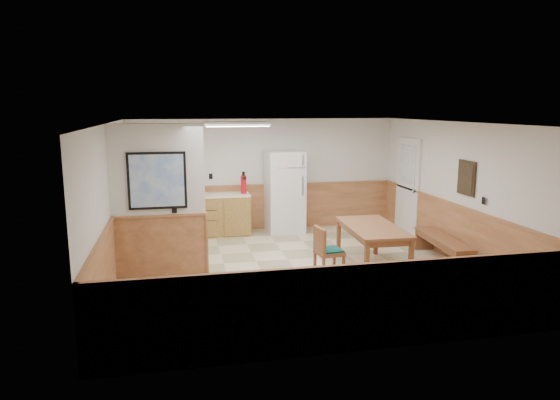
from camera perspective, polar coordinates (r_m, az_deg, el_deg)
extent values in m
plane|color=beige|center=(8.68, 1.75, -7.93)|extent=(6.00, 6.00, 0.00)
cube|color=white|center=(8.24, 1.85, 8.80)|extent=(6.00, 6.00, 0.02)
cube|color=silver|center=(11.27, -1.82, 2.90)|extent=(6.00, 0.02, 2.50)
cube|color=silver|center=(9.53, 19.61, 0.87)|extent=(0.02, 6.00, 2.50)
cube|color=silver|center=(8.20, -19.01, -0.58)|extent=(0.02, 6.00, 2.50)
cube|color=#C7824F|center=(11.38, -1.78, -0.86)|extent=(6.00, 0.04, 1.00)
cube|color=#C7824F|center=(9.67, 19.24, -3.52)|extent=(0.04, 6.00, 1.00)
cube|color=#C7824F|center=(8.37, -18.57, -5.62)|extent=(0.04, 6.00, 1.00)
cube|color=silver|center=(8.26, -13.89, 3.28)|extent=(1.50, 0.15, 1.50)
cube|color=#C7824F|center=(8.51, -13.51, -5.10)|extent=(1.50, 0.17, 1.00)
cube|color=black|center=(8.19, -13.86, 2.16)|extent=(0.92, 0.03, 0.92)
cube|color=white|center=(8.17, -13.86, 2.14)|extent=(0.84, 0.01, 0.84)
cube|color=#B2893F|center=(10.96, -7.17, -1.75)|extent=(1.40, 0.60, 0.86)
cube|color=#B2893F|center=(10.94, -14.86, -2.04)|extent=(0.06, 0.60, 0.86)
cube|color=#B2893F|center=(10.93, -10.99, -1.90)|extent=(0.06, 0.60, 0.86)
cube|color=#F2E4CC|center=(10.85, -9.33, 0.49)|extent=(2.20, 0.60, 0.04)
cube|color=#F2E4CC|center=(11.13, -9.41, 1.11)|extent=(2.20, 0.02, 0.10)
cube|color=white|center=(11.19, 14.37, 1.36)|extent=(0.05, 1.02, 2.15)
cube|color=white|center=(11.19, 14.32, 1.35)|extent=(0.04, 0.90, 2.05)
cube|color=silver|center=(11.11, 14.33, 4.02)|extent=(0.02, 0.76, 0.80)
cube|color=white|center=(11.04, -12.62, 4.06)|extent=(0.80, 0.03, 1.00)
cube|color=silver|center=(11.03, -12.62, 4.05)|extent=(0.70, 0.01, 0.90)
cube|color=#332414|center=(9.22, 20.53, 2.39)|extent=(0.03, 0.50, 0.60)
cube|color=black|center=(9.21, 20.43, 2.39)|extent=(0.01, 0.42, 0.52)
cube|color=white|center=(9.37, -4.88, 8.68)|extent=(1.20, 0.30, 0.08)
cube|color=white|center=(9.37, -4.88, 8.40)|extent=(1.15, 0.25, 0.01)
cube|color=white|center=(11.04, 0.54, 0.94)|extent=(0.83, 0.73, 1.81)
cube|color=silver|center=(10.67, 2.64, 4.62)|extent=(0.03, 0.02, 0.23)
cube|color=silver|center=(10.74, 2.62, 1.63)|extent=(0.03, 0.02, 0.43)
cube|color=#975B37|center=(8.70, 10.53, -3.09)|extent=(0.93, 1.74, 0.05)
cube|color=#975B37|center=(8.72, 10.51, -3.57)|extent=(0.82, 1.64, 0.10)
cube|color=#975B37|center=(7.96, 9.87, -7.16)|extent=(0.07, 0.07, 0.70)
cube|color=#975B37|center=(9.41, 6.71, -4.30)|extent=(0.07, 0.07, 0.70)
cube|color=#975B37|center=(8.23, 14.73, -6.78)|extent=(0.07, 0.07, 0.70)
cube|color=#975B37|center=(9.64, 10.91, -4.07)|extent=(0.07, 0.07, 0.70)
cube|color=#975B37|center=(9.45, 18.16, -4.24)|extent=(0.51, 1.75, 0.05)
cube|color=#975B37|center=(8.85, 20.70, -6.92)|extent=(0.36, 0.09, 0.40)
cube|color=#975B37|center=(10.19, 15.82, -4.35)|extent=(0.36, 0.09, 0.40)
cube|color=#975B37|center=(8.22, 5.66, -5.98)|extent=(0.46, 0.46, 0.06)
cube|color=#0D453E|center=(8.21, 5.66, -5.68)|extent=(0.42, 0.42, 0.03)
cube|color=#975B37|center=(8.09, 4.55, -4.55)|extent=(0.10, 0.42, 0.40)
cube|color=#0D453E|center=(8.02, 3.39, -4.66)|extent=(0.06, 0.35, 0.34)
cube|color=#975B37|center=(8.06, 5.01, -7.98)|extent=(0.04, 0.04, 0.39)
cube|color=#975B37|center=(8.37, 4.01, -7.26)|extent=(0.04, 0.04, 0.39)
cube|color=#975B37|center=(8.21, 7.28, -7.68)|extent=(0.04, 0.04, 0.39)
cube|color=#975B37|center=(8.51, 6.21, -6.99)|extent=(0.04, 0.04, 0.39)
cylinder|color=red|center=(10.86, -4.18, 1.77)|extent=(0.14, 0.14, 0.39)
cylinder|color=black|center=(10.83, -4.20, 3.02)|extent=(0.07, 0.07, 0.09)
cylinder|color=#19892E|center=(10.79, -13.17, 1.06)|extent=(0.10, 0.10, 0.25)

